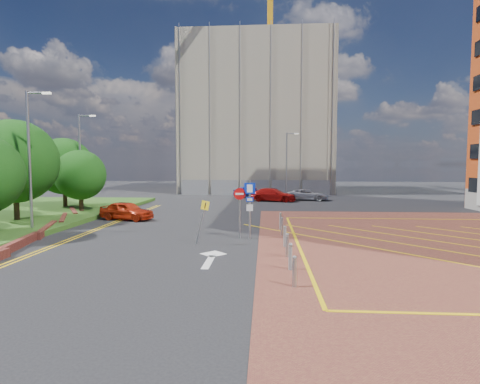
# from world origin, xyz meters

# --- Properties ---
(ground) EXTENTS (140.00, 140.00, 0.00)m
(ground) POSITION_xyz_m (0.00, 0.00, 0.00)
(ground) COLOR black
(ground) RESTS_ON ground
(retaining_wall) EXTENTS (6.06, 20.33, 0.40)m
(retaining_wall) POSITION_xyz_m (-11.80, 2.00, 0.20)
(retaining_wall) COLOR maroon
(retaining_wall) RESTS_ON ground
(tree_b) EXTENTS (5.60, 5.60, 6.74)m
(tree_b) POSITION_xyz_m (-15.50, 5.00, 4.24)
(tree_b) COLOR #3D2B1C
(tree_b) RESTS_ON grass_bed
(tree_c) EXTENTS (4.00, 4.00, 4.90)m
(tree_c) POSITION_xyz_m (-13.50, 10.00, 3.19)
(tree_c) COLOR #3D2B1C
(tree_c) RESTS_ON grass_bed
(tree_d) EXTENTS (5.00, 5.00, 6.08)m
(tree_d) POSITION_xyz_m (-16.50, 13.00, 3.87)
(tree_d) COLOR #3D2B1C
(tree_d) RESTS_ON grass_bed
(lamp_left_near) EXTENTS (1.53, 0.16, 8.00)m
(lamp_left_near) POSITION_xyz_m (-12.42, 2.00, 4.66)
(lamp_left_near) COLOR #9EA0A8
(lamp_left_near) RESTS_ON grass_bed
(lamp_left_far) EXTENTS (1.53, 0.16, 8.00)m
(lamp_left_far) POSITION_xyz_m (-14.42, 12.00, 4.66)
(lamp_left_far) COLOR #9EA0A8
(lamp_left_far) RESTS_ON grass_bed
(lamp_back) EXTENTS (1.53, 0.16, 8.00)m
(lamp_back) POSITION_xyz_m (4.08, 28.00, 4.36)
(lamp_back) COLOR #9EA0A8
(lamp_back) RESTS_ON ground
(sign_cluster) EXTENTS (1.17, 0.12, 3.20)m
(sign_cluster) POSITION_xyz_m (0.30, 0.98, 1.95)
(sign_cluster) COLOR #9EA0A8
(sign_cluster) RESTS_ON ground
(warning_sign) EXTENTS (0.72, 0.41, 2.25)m
(warning_sign) POSITION_xyz_m (-1.79, -0.76, 1.43)
(warning_sign) COLOR #9EA0A8
(warning_sign) RESTS_ON ground
(bollard_row) EXTENTS (0.14, 11.14, 0.90)m
(bollard_row) POSITION_xyz_m (2.30, -1.67, 0.47)
(bollard_row) COLOR #9EA0A8
(bollard_row) RESTS_ON forecourt
(construction_building) EXTENTS (21.20, 19.20, 22.00)m
(construction_building) POSITION_xyz_m (0.00, 40.00, 11.00)
(construction_building) COLOR #ADA38D
(construction_building) RESTS_ON ground
(tower_crane) EXTENTS (1.60, 35.00, 35.40)m
(tower_crane) POSITION_xyz_m (2.00, 39.44, 25.85)
(tower_crane) COLOR #F6A615
(tower_crane) RESTS_ON ground
(construction_fence) EXTENTS (21.60, 0.06, 2.00)m
(construction_fence) POSITION_xyz_m (1.00, 30.00, 1.00)
(construction_fence) COLOR gray
(construction_fence) RESTS_ON ground
(car_red_left) EXTENTS (4.25, 2.60, 1.35)m
(car_red_left) POSITION_xyz_m (-8.73, 7.30, 0.68)
(car_red_left) COLOR red
(car_red_left) RESTS_ON ground
(car_blue_back) EXTENTS (4.19, 2.28, 1.31)m
(car_blue_back) POSITION_xyz_m (-0.51, 26.18, 0.66)
(car_blue_back) COLOR navy
(car_blue_back) RESTS_ON ground
(car_red_back) EXTENTS (5.32, 3.23, 1.44)m
(car_red_back) POSITION_xyz_m (2.23, 21.84, 0.72)
(car_red_back) COLOR #B5120F
(car_red_back) RESTS_ON ground
(car_silver_back) EXTENTS (4.99, 3.16, 1.28)m
(car_silver_back) POSITION_xyz_m (6.18, 23.31, 0.64)
(car_silver_back) COLOR #B1B1B9
(car_silver_back) RESTS_ON ground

